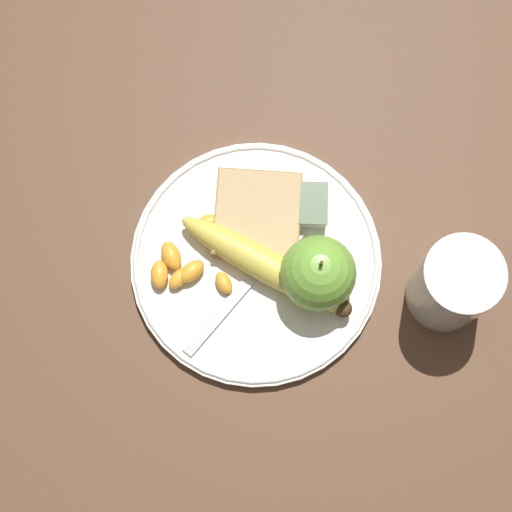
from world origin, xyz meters
name	(u,v)px	position (x,y,z in m)	size (l,w,h in m)	color
ground_plane	(256,263)	(0.00, 0.00, 0.00)	(3.00, 3.00, 0.00)	brown
plate	(256,262)	(0.00, 0.00, 0.01)	(0.27, 0.27, 0.01)	silver
juice_glass	(453,285)	(-0.03, -0.20, 0.05)	(0.08, 0.08, 0.10)	silver
apple	(318,273)	(-0.02, -0.06, 0.05)	(0.08, 0.08, 0.09)	#72B23D
banana	(266,266)	(-0.01, -0.01, 0.03)	(0.12, 0.19, 0.03)	#E0CC4C
bread_slice	(253,215)	(0.05, 0.00, 0.02)	(0.10, 0.09, 0.02)	olive
fork	(260,268)	(-0.01, 0.00, 0.01)	(0.17, 0.14, 0.00)	silver
jam_packet	(309,206)	(0.06, -0.05, 0.02)	(0.05, 0.04, 0.02)	silver
orange_segment_0	(224,283)	(-0.03, 0.03, 0.02)	(0.03, 0.03, 0.01)	#F9A32D
orange_segment_1	(171,257)	(0.00, 0.09, 0.02)	(0.04, 0.03, 0.02)	#F9A32D
orange_segment_2	(159,275)	(-0.02, 0.10, 0.02)	(0.03, 0.02, 0.02)	#F9A32D
orange_segment_3	(179,278)	(-0.02, 0.08, 0.02)	(0.03, 0.03, 0.01)	#F9A32D
orange_segment_4	(210,222)	(0.04, 0.05, 0.02)	(0.02, 0.03, 0.02)	#F9A32D
orange_segment_5	(191,272)	(-0.02, 0.07, 0.02)	(0.04, 0.04, 0.02)	#F9A32D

